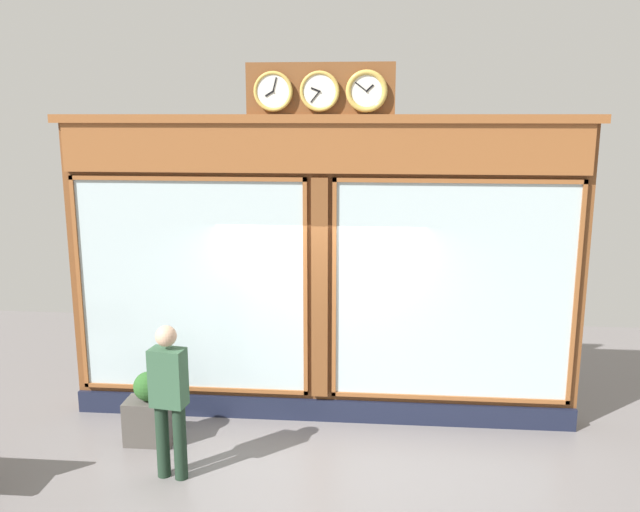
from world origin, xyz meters
TOP-DOWN VIEW (x-y plane):
  - shop_facade at (-0.00, -0.13)m, footprint 6.41×0.42m
  - pedestrian at (1.45, 1.49)m, footprint 0.39×0.27m
  - planter_box at (1.94, 0.76)m, footprint 0.56×0.36m
  - planter_shrub at (1.94, 0.76)m, footprint 0.34×0.34m

SIDE VIEW (x-z plane):
  - planter_box at x=1.94m, z-range 0.00..0.53m
  - planter_shrub at x=1.94m, z-range 0.53..0.87m
  - pedestrian at x=1.45m, z-range 0.09..1.78m
  - shop_facade at x=0.00m, z-range -0.26..4.11m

